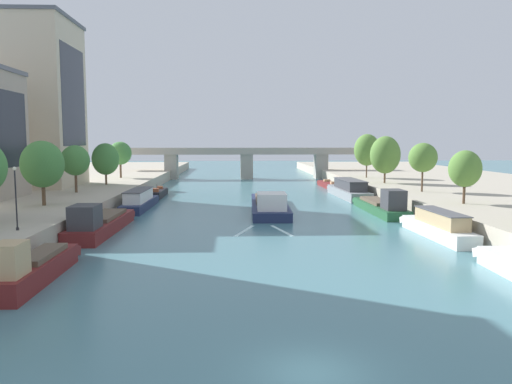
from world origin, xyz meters
The scene contains 24 objects.
ground_plane centered at (0.00, 0.00, 0.00)m, with size 400.00×400.00×0.00m, color teal.
quay_left centered at (-35.22, 55.00, 1.01)m, with size 36.00×170.00×2.03m, color #B2A893.
quay_right centered at (35.22, 55.00, 1.01)m, with size 36.00×170.00×2.03m, color #B2A893.
barge_midriver centered at (1.46, 42.97, 0.86)m, with size 4.95×20.89×2.90m.
wake_behind_barge centered at (-0.10, 29.62, 0.01)m, with size 5.60×5.97×0.03m.
moored_boat_left_near centered at (-15.18, 12.63, 0.98)m, with size 2.12×11.29×3.19m.
moored_boat_left_far centered at (-15.56, 29.10, 0.97)m, with size 3.24×15.50×3.25m.
moored_boat_left_midway centered at (-15.03, 45.92, 1.07)m, with size 2.84×14.02×2.55m.
moored_boat_left_lone centered at (-14.71, 59.67, 0.59)m, with size 1.73×10.13×2.20m.
moored_boat_right_second centered at (15.50, 25.71, 1.04)m, with size 2.65×12.50×2.50m.
moored_boat_right_downstream centered at (14.85, 40.67, 0.94)m, with size 3.00×15.59×3.28m.
moored_boat_right_upstream centered at (14.84, 57.75, 1.18)m, with size 3.73×16.35×2.83m.
moored_boat_right_gap_after centered at (14.91, 73.48, 0.52)m, with size 2.61×13.47×2.07m.
tree_left_third centered at (-22.64, 34.25, 6.29)m, with size 4.34×4.34×6.69m.
tree_left_nearest centered at (-23.40, 47.24, 6.18)m, with size 3.67×3.67×6.12m.
tree_left_by_lamp centered at (-22.55, 59.05, 5.92)m, with size 4.09×4.09×6.32m.
tree_left_end_of_row centered at (-23.47, 72.99, 6.46)m, with size 4.05×4.05×6.53m.
tree_right_midway centered at (21.55, 33.64, 5.75)m, with size 3.39×3.39×5.68m.
tree_right_by_lamp centered at (21.86, 46.25, 6.51)m, with size 3.69×3.69×6.41m.
tree_right_nearest centered at (20.95, 59.53, 6.49)m, with size 4.71×4.71×7.42m.
tree_right_second centered at (21.19, 71.22, 7.06)m, with size 4.64×4.64×7.90m.
lamppost_left_bank centered at (-19.16, 19.73, 4.64)m, with size 0.28×0.28×4.77m.
building_left_middle centered at (-33.84, 56.65, 14.19)m, with size 15.62×13.34×24.30m.
bridge_far centered at (0.00, 96.21, 4.50)m, with size 58.44×4.40×7.11m.
Camera 1 is at (-2.90, -17.59, 8.69)m, focal length 34.71 mm.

